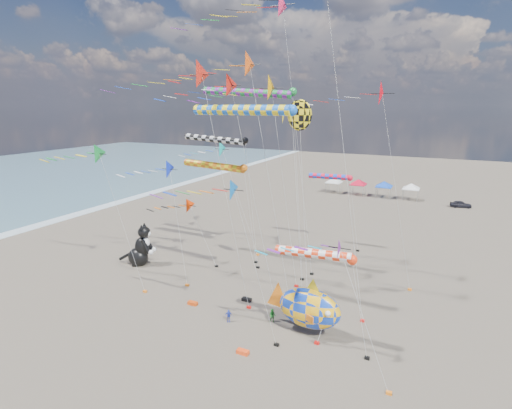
{
  "coord_description": "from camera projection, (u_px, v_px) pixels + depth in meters",
  "views": [
    {
      "loc": [
        15.04,
        -19.97,
        17.75
      ],
      "look_at": [
        -0.55,
        12.0,
        8.87
      ],
      "focal_mm": 28.0,
      "sensor_mm": 36.0,
      "label": 1
    }
  ],
  "objects": [
    {
      "name": "delta_kite_11",
      "position": [
        220.0,
        152.0,
        47.62
      ],
      "size": [
        10.53,
        2.12,
        13.65
      ],
      "color": "#0FBBBB",
      "rests_on": "ground"
    },
    {
      "name": "delta_kite_8",
      "position": [
        265.0,
        90.0,
        36.99
      ],
      "size": [
        11.88,
        2.63,
        20.66
      ],
      "color": "#FEAC08",
      "rests_on": "ground"
    },
    {
      "name": "kite_bag_0",
      "position": [
        243.0,
        352.0,
        29.27
      ],
      "size": [
        0.9,
        0.44,
        0.3
      ],
      "primitive_type": "cube",
      "color": "#FF4615",
      "rests_on": "ground"
    },
    {
      "name": "windsock_0",
      "position": [
        318.0,
        255.0,
        28.56
      ],
      "size": [
        7.35,
        0.74,
        7.75
      ],
      "color": "#F23511",
      "rests_on": "ground"
    },
    {
      "name": "windsock_1",
      "position": [
        250.0,
        93.0,
        39.64
      ],
      "size": [
        11.61,
        0.81,
        19.37
      ],
      "color": "#177F35",
      "rests_on": "ground"
    },
    {
      "name": "tent_row",
      "position": [
        371.0,
        181.0,
        79.04
      ],
      "size": [
        19.2,
        4.2,
        3.8
      ],
      "color": "silver",
      "rests_on": "ground"
    },
    {
      "name": "delta_kite_2",
      "position": [
        92.0,
        156.0,
        38.07
      ],
      "size": [
        12.46,
        2.07,
        14.38
      ],
      "color": "#148E36",
      "rests_on": "ground"
    },
    {
      "name": "delta_kite_3",
      "position": [
        328.0,
        259.0,
        24.99
      ],
      "size": [
        8.95,
        1.65,
        9.62
      ],
      "color": "#72218A",
      "rests_on": "ground"
    },
    {
      "name": "kite_bag_3",
      "position": [
        318.0,
        301.0,
        36.94
      ],
      "size": [
        0.9,
        0.44,
        0.3
      ],
      "primitive_type": "cube",
      "color": "#1534DB",
      "rests_on": "ground"
    },
    {
      "name": "child_blue",
      "position": [
        229.0,
        316.0,
        33.5
      ],
      "size": [
        0.71,
        0.53,
        1.11
      ],
      "primitive_type": "imported",
      "rotation": [
        0.0,
        0.0,
        0.45
      ],
      "color": "#2339BB",
      "rests_on": "ground"
    },
    {
      "name": "delta_kite_1",
      "position": [
        157.0,
        173.0,
        38.79
      ],
      "size": [
        8.85,
        2.06,
        12.67
      ],
      "color": "#102DDE",
      "rests_on": "ground"
    },
    {
      "name": "kite_bag_2",
      "position": [
        247.0,
        300.0,
        37.15
      ],
      "size": [
        0.9,
        0.44,
        0.3
      ],
      "primitive_type": "cube",
      "color": "black",
      "rests_on": "ground"
    },
    {
      "name": "ground",
      "position": [
        188.0,
        364.0,
        28.11
      ],
      "size": [
        260.0,
        260.0,
        0.0
      ],
      "primitive_type": "plane",
      "color": "#51473B",
      "rests_on": "ground"
    },
    {
      "name": "cat_inflatable",
      "position": [
        139.0,
        244.0,
        44.99
      ],
      "size": [
        4.05,
        2.91,
        4.94
      ],
      "primitive_type": null,
      "rotation": [
        0.0,
        0.0,
        0.33
      ],
      "color": "black",
      "rests_on": "ground"
    },
    {
      "name": "delta_kite_4",
      "position": [
        203.0,
        78.0,
        32.79
      ],
      "size": [
        13.36,
        2.52,
        21.49
      ],
      "color": "red",
      "rests_on": "ground"
    },
    {
      "name": "delta_kite_5",
      "position": [
        264.0,
        10.0,
        38.96
      ],
      "size": [
        17.13,
        2.8,
        28.44
      ],
      "color": "#FD2459",
      "rests_on": "ground"
    },
    {
      "name": "windsock_5",
      "position": [
        217.0,
        166.0,
        45.62
      ],
      "size": [
        9.41,
        0.86,
        11.41
      ],
      "color": "orange",
      "rests_on": "ground"
    },
    {
      "name": "windsock_4",
      "position": [
        332.0,
        177.0,
        49.21
      ],
      "size": [
        6.8,
        0.69,
        9.52
      ],
      "color": "red",
      "rests_on": "ground"
    },
    {
      "name": "kite_bag_1",
      "position": [
        193.0,
        303.0,
        36.46
      ],
      "size": [
        0.9,
        0.44,
        0.3
      ],
      "primitive_type": "cube",
      "color": "#D4420E",
      "rests_on": "ground"
    },
    {
      "name": "delta_kite_10",
      "position": [
        188.0,
        206.0,
        44.88
      ],
      "size": [
        8.4,
        1.81,
        7.98
      ],
      "color": "#FE3703",
      "rests_on": "ground"
    },
    {
      "name": "delta_kite_9",
      "position": [
        241.0,
        68.0,
        33.18
      ],
      "size": [
        12.03,
        2.28,
        22.18
      ],
      "color": "#FF5712",
      "rests_on": "ground"
    },
    {
      "name": "windsock_2",
      "position": [
        245.0,
        111.0,
        31.99
      ],
      "size": [
        10.56,
        0.88,
        17.8
      ],
      "color": "blue",
      "rests_on": "ground"
    },
    {
      "name": "child_green",
      "position": [
        272.0,
        316.0,
        33.43
      ],
      "size": [
        0.65,
        0.55,
        1.19
      ],
      "primitive_type": "imported",
      "rotation": [
        0.0,
        0.0,
        0.19
      ],
      "color": "#1E7826",
      "rests_on": "ground"
    },
    {
      "name": "delta_kite_7",
      "position": [
        366.0,
        96.0,
        37.14
      ],
      "size": [
        13.39,
        2.42,
        20.06
      ],
      "color": "red",
      "rests_on": "ground"
    },
    {
      "name": "fish_inflatable",
      "position": [
        309.0,
        308.0,
        31.25
      ],
      "size": [
        6.74,
        2.73,
        4.85
      ],
      "color": "#133DBE",
      "rests_on": "ground"
    },
    {
      "name": "parked_car",
      "position": [
        461.0,
        204.0,
        71.04
      ],
      "size": [
        3.72,
        1.99,
        1.2
      ],
      "primitive_type": "imported",
      "rotation": [
        0.0,
        0.0,
        1.74
      ],
      "color": "#26262D",
      "rests_on": "ground"
    },
    {
      "name": "delta_kite_12",
      "position": [
        231.0,
        89.0,
        34.83
      ],
      "size": [
        11.37,
        2.2,
        20.57
      ],
      "color": "red",
      "rests_on": "ground"
    },
    {
      "name": "angelfish_kite",
      "position": [
        297.0,
        117.0,
        34.21
      ],
      "size": [
        3.74,
        3.02,
        18.24
      ],
      "color": "yellow",
      "rests_on": "ground"
    },
    {
      "name": "windsock_3",
      "position": [
        218.0,
        140.0,
        43.34
      ],
      "size": [
        9.15,
        0.7,
        14.48
      ],
      "color": "black",
      "rests_on": "ground"
    },
    {
      "name": "delta_kite_6",
      "position": [
        218.0,
        190.0,
        29.53
      ],
      "size": [
        10.63,
        1.74,
        12.92
      ],
      "color": "blue",
      "rests_on": "ground"
    },
    {
      "name": "person_adult",
      "position": [
        290.0,
        305.0,
        34.94
      ],
      "size": [
        0.66,
        0.55,
        1.54
      ],
      "primitive_type": "imported",
      "rotation": [
        0.0,
        0.0,
        0.39
      ],
      "color": "gray",
      "rests_on": "ground"
    }
  ]
}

